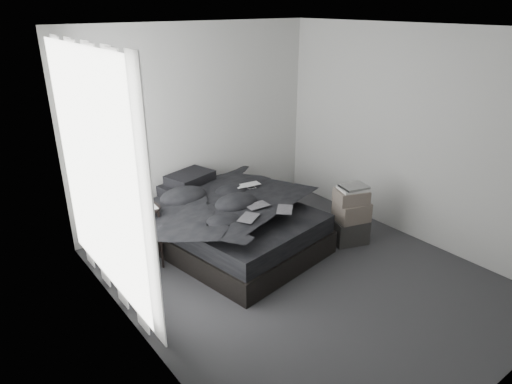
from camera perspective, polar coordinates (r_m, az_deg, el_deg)
floor at (r=5.17m, az=5.50°, el=-10.44°), size 3.60×4.20×0.01m
ceiling at (r=4.34m, az=6.85°, el=19.69°), size 3.60×4.20×0.01m
wall_back at (r=6.21m, az=-7.40°, el=8.38°), size 3.60×0.01×2.60m
wall_left at (r=3.67m, az=-14.87°, el=-2.50°), size 0.01×4.20×2.60m
wall_right at (r=5.93m, az=18.98°, el=6.64°), size 0.01×4.20×2.60m
window_left at (r=4.45m, az=-19.34°, el=2.14°), size 0.02×2.00×2.30m
curtain_left at (r=4.49m, az=-18.63°, el=1.45°), size 0.06×2.12×2.48m
bed at (r=5.66m, az=-3.12°, el=-5.55°), size 1.86×2.27×0.28m
mattress at (r=5.55m, az=-3.18°, el=-3.28°), size 1.79×2.20×0.22m
duvet at (r=5.42m, az=-2.86°, el=-1.27°), size 1.77×1.97×0.24m
pillow_lower at (r=6.01m, az=-8.81°, el=0.42°), size 0.68×0.51×0.14m
pillow_upper at (r=5.98m, az=-8.24°, el=1.75°), size 0.66×0.53×0.13m
laptop at (r=5.68m, az=-0.84°, el=1.36°), size 0.36×0.26×0.03m
comic_a at (r=4.89m, az=-0.94°, el=-2.43°), size 0.31×0.28×0.01m
comic_b at (r=5.18m, az=0.18°, el=-0.87°), size 0.27×0.18×0.01m
comic_c at (r=5.08m, az=3.63°, el=-1.31°), size 0.30×0.30×0.01m
side_stand at (r=5.34m, az=-13.60°, el=-5.47°), size 0.47×0.47×0.70m
papers at (r=5.18m, az=-13.83°, el=-2.00°), size 0.29×0.23×0.01m
floor_books at (r=5.32m, az=-14.83°, el=-9.15°), size 0.16×0.22×0.15m
box_lower at (r=5.88m, az=11.54°, el=-4.73°), size 0.50×0.45×0.31m
box_mid at (r=5.76m, az=11.88°, el=-2.35°), size 0.46×0.40×0.24m
box_upper at (r=5.68m, az=11.83°, el=-0.51°), size 0.46×0.42×0.16m
art_book_white at (r=5.64m, az=11.99°, el=0.41°), size 0.38×0.35×0.03m
art_book_snake at (r=5.63m, az=12.14°, el=0.67°), size 0.36×0.31×0.03m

